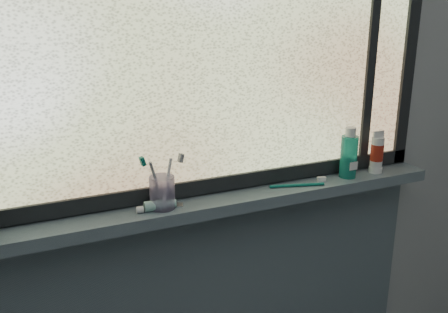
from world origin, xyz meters
TOP-DOWN VIEW (x-y plane):
  - wall_back at (0.00, 1.30)m, footprint 3.00×0.01m
  - windowsill at (0.00, 1.23)m, footprint 1.62×0.14m
  - window_pane at (0.00, 1.28)m, footprint 1.50×0.01m
  - frame_bottom at (0.00, 1.28)m, footprint 1.60×0.03m
  - frame_right at (0.78, 1.28)m, footprint 0.05×0.03m
  - frame_mullion at (0.60, 1.28)m, footprint 0.03×0.03m
  - toothpaste_tube at (-0.21, 1.21)m, footprint 0.18×0.06m
  - toothbrush_cup at (-0.20, 1.22)m, footprint 0.09×0.09m
  - toothbrush_lying at (0.27, 1.21)m, footprint 0.24×0.09m
  - mouthwash_bottle at (0.50, 1.22)m, footprint 0.08×0.08m
  - cream_tube at (0.62, 1.22)m, footprint 0.05×0.05m

SIDE VIEW (x-z plane):
  - windowsill at x=0.00m, z-range 0.98..1.02m
  - toothbrush_lying at x=0.27m, z-range 1.02..1.04m
  - toothpaste_tube at x=-0.21m, z-range 1.02..1.05m
  - frame_bottom at x=0.00m, z-range 1.02..1.07m
  - toothbrush_cup at x=-0.20m, z-range 1.02..1.12m
  - cream_tube at x=0.62m, z-range 1.05..1.16m
  - mouthwash_bottle at x=0.50m, z-range 1.04..1.19m
  - wall_back at x=0.00m, z-range 0.00..2.50m
  - frame_right at x=0.78m, z-range 0.98..2.08m
  - window_pane at x=0.00m, z-range 1.03..2.03m
  - frame_mullion at x=0.60m, z-range 1.03..2.03m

